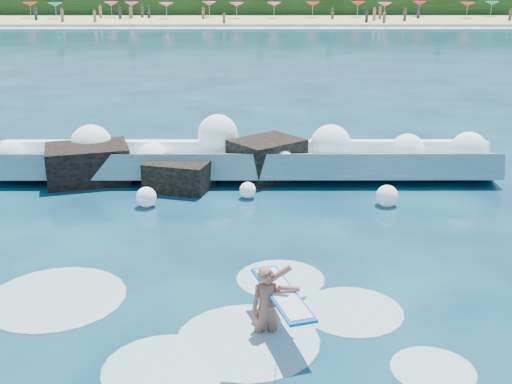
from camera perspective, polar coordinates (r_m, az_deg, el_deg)
ground at (r=14.44m, az=-5.99°, el=-7.10°), size 200.00×200.00×0.00m
beach at (r=91.12m, az=-1.12°, el=15.03°), size 140.00×20.00×0.40m
wet_band at (r=80.17m, az=-1.24°, el=14.39°), size 140.00×5.00×0.08m
treeline at (r=100.99m, az=-1.03°, el=16.72°), size 140.00×4.00×5.00m
breaking_wave at (r=20.88m, az=-1.14°, el=2.70°), size 16.07×2.59×1.38m
rock_cluster at (r=20.57m, az=-7.62°, el=2.23°), size 8.51×3.47×1.46m
surfer_with_board at (r=11.79m, az=1.26°, el=-10.03°), size 1.18×2.84×1.62m
wave_spray at (r=20.75m, az=-0.45°, el=3.85°), size 15.50×4.41×1.96m
surf_foam at (r=12.63m, az=-5.67°, el=-11.14°), size 9.24×5.39×0.14m
beach_umbrellas at (r=92.74m, az=-1.13°, el=16.37°), size 109.53×6.81×0.50m
beachgoers at (r=88.68m, az=-0.96°, el=15.51°), size 90.68×13.78×1.94m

